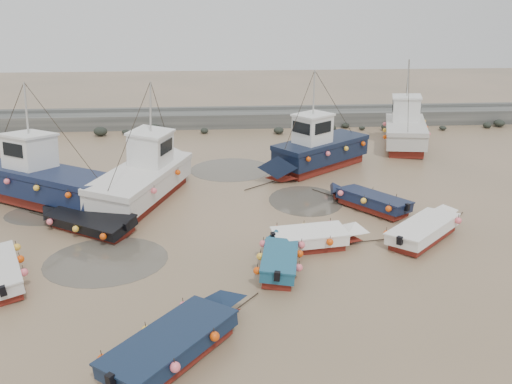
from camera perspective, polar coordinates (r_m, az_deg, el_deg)
ground at (r=22.63m, az=-4.79°, el=-5.42°), size 120.00×120.00×0.00m
seawall at (r=43.32m, az=-4.56°, el=8.28°), size 60.00×4.92×1.50m
puddle_a at (r=21.70m, az=-16.74°, el=-7.50°), size 5.08×5.08×0.01m
puddle_b at (r=27.01m, az=5.68°, el=-0.96°), size 3.97×3.97×0.01m
puddle_c at (r=27.27m, az=-22.43°, el=-2.30°), size 4.51×4.51×0.01m
puddle_d at (r=31.94m, az=-2.86°, el=2.60°), size 5.25×5.25×0.01m
dinghy_1 at (r=15.80m, az=-8.65°, el=-16.13°), size 4.93×5.60×1.43m
dinghy_2 at (r=19.97m, az=2.66°, el=-7.30°), size 2.12×5.06×1.43m
dinghy_3 at (r=23.75m, az=19.06°, el=-3.81°), size 5.28×4.84×1.43m
dinghy_4 at (r=24.68m, az=-18.79°, el=-2.84°), size 5.99×4.22×1.43m
dinghy_5 at (r=21.79m, az=7.03°, el=-4.96°), size 5.42×2.22×1.43m
dinghy_6 at (r=26.30m, az=12.56°, el=-0.71°), size 4.38×5.13×1.43m
cabin_boat_0 at (r=28.65m, az=-23.81°, el=1.36°), size 10.45×7.26×6.22m
cabin_boat_1 at (r=27.49m, az=-12.48°, el=1.95°), size 5.29×10.55×6.22m
cabin_boat_2 at (r=31.64m, az=6.74°, el=4.85°), size 8.50×6.89×6.22m
cabin_boat_3 at (r=38.71m, az=16.77°, el=7.07°), size 4.92×9.56×6.22m
person at (r=29.41m, az=-13.83°, el=0.36°), size 0.71×0.66×1.64m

